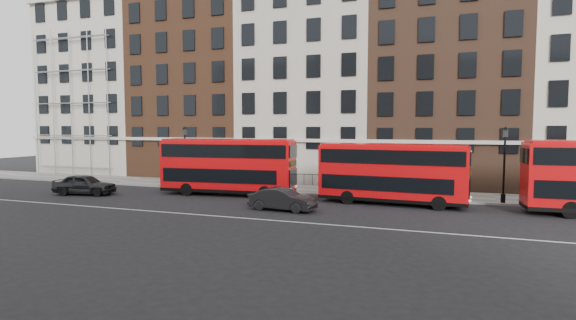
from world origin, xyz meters
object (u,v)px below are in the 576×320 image
(bus_c, at_px, (392,172))
(car_rear, at_px, (85,184))
(bus_b, at_px, (227,165))
(car_front, at_px, (282,199))

(bus_c, xyz_separation_m, car_rear, (-23.72, -3.67, -1.45))
(bus_b, xyz_separation_m, car_front, (6.38, -4.62, -1.67))
(car_rear, xyz_separation_m, car_front, (17.31, -0.95, -0.10))
(bus_b, xyz_separation_m, car_rear, (-10.93, -3.66, -1.58))
(bus_c, xyz_separation_m, car_front, (-6.41, -4.62, -1.55))
(bus_c, bearing_deg, bus_b, -176.14)
(bus_b, distance_m, car_front, 8.05)
(car_rear, bearing_deg, bus_b, -83.17)
(bus_c, distance_m, car_front, 8.05)
(car_rear, bearing_deg, bus_c, -92.92)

